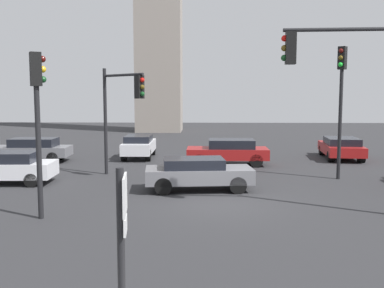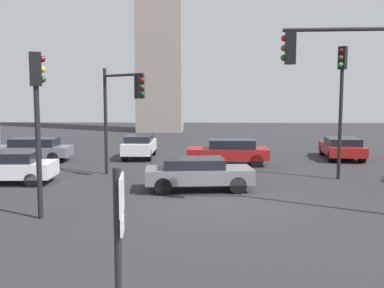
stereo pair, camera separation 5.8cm
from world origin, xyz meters
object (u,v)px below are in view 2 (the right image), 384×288
at_px(traffic_light_3, 341,89).
at_px(car_7, 32,149).
at_px(traffic_light_2, 37,104).
at_px(car_5, 198,173).
at_px(car_0, 342,147).
at_px(car_6, 139,146).
at_px(direction_sign, 119,252).
at_px(car_2, 229,151).
at_px(traffic_light_0, 122,101).
at_px(traffic_light_1, 344,79).
at_px(car_1, 5,167).

height_order(traffic_light_3, car_7, traffic_light_3).
bearing_deg(traffic_light_3, traffic_light_2, -20.97).
relative_size(traffic_light_2, car_5, 1.15).
height_order(car_0, car_6, car_6).
relative_size(direction_sign, car_0, 0.59).
bearing_deg(traffic_light_2, car_2, 32.44).
bearing_deg(car_6, car_5, -158.92).
distance_m(car_0, car_2, 7.36).
height_order(traffic_light_2, car_5, traffic_light_2).
bearing_deg(traffic_light_3, car_0, -160.43).
height_order(traffic_light_0, traffic_light_1, traffic_light_1).
xyz_separation_m(traffic_light_3, car_0, (2.12, 6.61, -3.39)).
relative_size(car_0, car_6, 1.15).
bearing_deg(car_7, car_6, -166.04).
height_order(direction_sign, car_5, direction_sign).
height_order(traffic_light_1, traffic_light_2, traffic_light_1).
relative_size(traffic_light_1, car_1, 1.36).
distance_m(direction_sign, car_7, 21.41).
relative_size(direction_sign, traffic_light_1, 0.46).
relative_size(traffic_light_0, traffic_light_3, 0.85).
bearing_deg(car_5, car_7, 136.37).
distance_m(traffic_light_2, car_5, 6.95).
relative_size(car_1, car_6, 1.09).
xyz_separation_m(traffic_light_0, car_5, (3.50, -2.74, -2.80)).
distance_m(direction_sign, car_5, 12.07).
height_order(traffic_light_0, traffic_light_3, traffic_light_3).
distance_m(traffic_light_0, car_1, 5.79).
relative_size(car_0, car_2, 1.05).
bearing_deg(traffic_light_3, direction_sign, 11.38).
bearing_deg(car_7, direction_sign, 112.75).
distance_m(car_2, car_5, 6.79).
distance_m(traffic_light_2, car_7, 12.99).
xyz_separation_m(traffic_light_1, car_7, (-14.26, 10.85, -3.55)).
height_order(traffic_light_3, car_5, traffic_light_3).
bearing_deg(traffic_light_0, car_1, -120.55).
bearing_deg(car_0, traffic_light_2, 141.16).
bearing_deg(car_6, car_7, 104.73).
bearing_deg(traffic_light_0, traffic_light_3, 40.37).
relative_size(traffic_light_2, car_7, 1.12).
height_order(traffic_light_0, car_5, traffic_light_0).
bearing_deg(car_0, direction_sign, 162.10).
relative_size(traffic_light_3, car_5, 1.35).
bearing_deg(car_7, traffic_light_0, 140.61).
distance_m(direction_sign, traffic_light_1, 10.48).
xyz_separation_m(car_1, car_5, (8.33, -1.14, -0.02)).
xyz_separation_m(car_2, car_7, (-11.21, 0.88, -0.03)).
relative_size(traffic_light_1, car_6, 1.48).
distance_m(traffic_light_2, traffic_light_3, 13.03).
height_order(traffic_light_2, car_1, traffic_light_2).
distance_m(car_0, car_6, 12.16).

